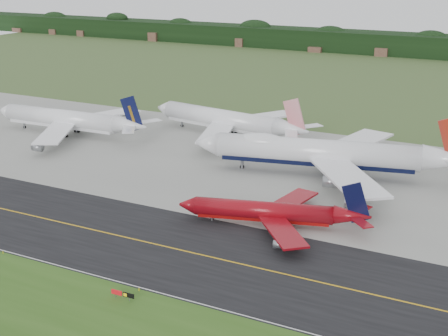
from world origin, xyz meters
TOP-DOWN VIEW (x-y plane):
  - ground at (0.00, 0.00)m, footprint 600.00×600.00m
  - grass_verge at (0.00, -35.00)m, footprint 400.00×30.00m
  - taxiway at (0.00, -4.00)m, footprint 400.00×32.00m
  - apron at (0.00, 51.00)m, footprint 400.00×78.00m
  - taxiway_centreline at (0.00, -4.00)m, footprint 400.00×0.40m
  - taxiway_edge_line at (0.00, -19.50)m, footprint 400.00×0.25m
  - horizon_treeline at (0.00, 273.76)m, footprint 700.00×25.00m
  - jet_ba_747 at (10.41, 50.02)m, footprint 70.86×57.78m
  - jet_red_737 at (10.51, 14.79)m, footprint 39.64×31.63m
  - jet_navy_gold at (-74.07, 51.52)m, footprint 56.91×49.63m
  - jet_star_tail at (-28.80, 72.64)m, footprint 57.43×47.55m
  - taxiway_sign at (-0.12, -24.00)m, footprint 4.31×0.34m
  - edge_marker_left at (-30.14, -20.50)m, footprint 0.16×0.16m
  - edge_marker_center at (0.70, -20.50)m, footprint 0.16×0.16m

SIDE VIEW (x-z plane):
  - ground at x=0.00m, z-range 0.00..0.00m
  - grass_verge at x=0.00m, z-range 0.00..0.01m
  - apron at x=0.00m, z-range 0.00..0.01m
  - taxiway at x=0.00m, z-range 0.00..0.02m
  - taxiway_centreline at x=0.00m, z-range 0.03..0.03m
  - taxiway_edge_line at x=0.00m, z-range 0.03..0.03m
  - edge_marker_left at x=-30.14m, z-range 0.00..0.50m
  - edge_marker_center at x=0.70m, z-range 0.00..0.50m
  - taxiway_sign at x=-0.12m, z-range 0.29..1.73m
  - jet_red_737 at x=10.51m, z-range -2.43..8.43m
  - jet_navy_gold at x=-74.07m, z-range -2.52..12.18m
  - jet_star_tail at x=-28.80m, z-range -2.53..12.64m
  - horizon_treeline at x=0.00m, z-range -0.53..11.47m
  - jet_ba_747 at x=10.41m, z-range -2.86..15.08m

